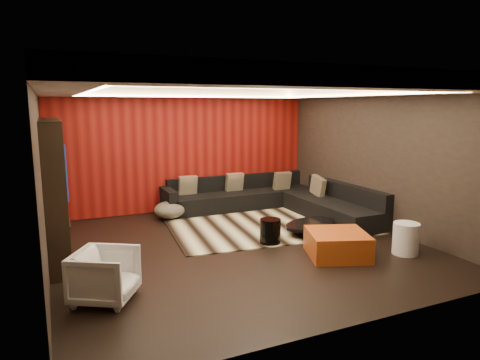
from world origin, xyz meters
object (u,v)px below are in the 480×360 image
orange_ottoman (337,244)px  white_side_table (406,239)px  drum_stool (270,231)px  armchair (105,276)px  coffee_table (310,228)px  sectional_sofa (274,201)px

orange_ottoman → white_side_table: bearing=-19.1°
drum_stool → armchair: bearing=-159.0°
drum_stool → white_side_table: size_ratio=0.82×
orange_ottoman → armchair: armchair is taller
white_side_table → armchair: (-4.70, 0.25, 0.07)m
white_side_table → armchair: 4.71m
coffee_table → drum_stool: bearing=-167.6°
white_side_table → armchair: bearing=177.0°
orange_ottoman → armchair: bearing=-178.0°
orange_ottoman → armchair: size_ratio=1.26×
sectional_sofa → white_side_table: bearing=-79.7°
white_side_table → sectional_sofa: sectional_sofa is taller
coffee_table → sectional_sofa: bearing=83.9°
white_side_table → orange_ottoman: bearing=160.9°
drum_stool → sectional_sofa: 2.29m
coffee_table → armchair: armchair is taller
white_side_table → sectional_sofa: size_ratio=0.14×
white_side_table → orange_ottoman: 1.15m
coffee_table → armchair: bearing=-161.1°
armchair → white_side_table: bearing=-62.5°
coffee_table → sectional_sofa: 1.77m
drum_stool → orange_ottoman: size_ratio=0.48×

